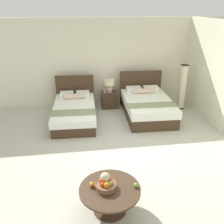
{
  "coord_description": "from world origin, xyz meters",
  "views": [
    {
      "loc": [
        -0.91,
        -4.81,
        3.09
      ],
      "look_at": [
        -0.16,
        0.5,
        0.72
      ],
      "focal_mm": 39.08,
      "sensor_mm": 36.0,
      "label": 1
    }
  ],
  "objects_px": {
    "bed_near_window": "(75,111)",
    "nightstand": "(110,100)",
    "fruit_bowl": "(106,183)",
    "coffee_table": "(110,194)",
    "floor_lamp_corner": "(182,87)",
    "bed_near_corner": "(147,106)",
    "loose_orange": "(92,184)",
    "vase": "(105,91)",
    "table_lamp": "(109,84)",
    "loose_apple": "(136,185)"
  },
  "relations": [
    {
      "from": "bed_near_window",
      "to": "nightstand",
      "type": "bearing_deg",
      "value": 34.82
    },
    {
      "from": "nightstand",
      "to": "fruit_bowl",
      "type": "xyz_separation_m",
      "value": [
        -0.64,
        -4.33,
        0.27
      ]
    },
    {
      "from": "coffee_table",
      "to": "floor_lamp_corner",
      "type": "distance_m",
      "value": 4.89
    },
    {
      "from": "bed_near_corner",
      "to": "loose_orange",
      "type": "relative_size",
      "value": 26.48
    },
    {
      "from": "coffee_table",
      "to": "floor_lamp_corner",
      "type": "relative_size",
      "value": 0.69
    },
    {
      "from": "vase",
      "to": "fruit_bowl",
      "type": "xyz_separation_m",
      "value": [
        -0.48,
        -4.29,
        -0.06
      ]
    },
    {
      "from": "bed_near_window",
      "to": "coffee_table",
      "type": "xyz_separation_m",
      "value": [
        0.56,
        -3.58,
        0.06
      ]
    },
    {
      "from": "table_lamp",
      "to": "loose_apple",
      "type": "xyz_separation_m",
      "value": [
        -0.16,
        -4.41,
        -0.31
      ]
    },
    {
      "from": "fruit_bowl",
      "to": "coffee_table",
      "type": "bearing_deg",
      "value": -31.51
    },
    {
      "from": "bed_near_window",
      "to": "nightstand",
      "type": "distance_m",
      "value": 1.38
    },
    {
      "from": "vase",
      "to": "loose_orange",
      "type": "height_order",
      "value": "vase"
    },
    {
      "from": "loose_apple",
      "to": "coffee_table",
      "type": "bearing_deg",
      "value": 177.08
    },
    {
      "from": "table_lamp",
      "to": "loose_apple",
      "type": "bearing_deg",
      "value": -92.1
    },
    {
      "from": "table_lamp",
      "to": "coffee_table",
      "type": "xyz_separation_m",
      "value": [
        -0.58,
        -4.39,
        -0.45
      ]
    },
    {
      "from": "bed_near_corner",
      "to": "fruit_bowl",
      "type": "relative_size",
      "value": 6.34
    },
    {
      "from": "nightstand",
      "to": "fruit_bowl",
      "type": "height_order",
      "value": "fruit_bowl"
    },
    {
      "from": "floor_lamp_corner",
      "to": "vase",
      "type": "bearing_deg",
      "value": 171.2
    },
    {
      "from": "nightstand",
      "to": "floor_lamp_corner",
      "type": "xyz_separation_m",
      "value": [
        2.27,
        -0.41,
        0.46
      ]
    },
    {
      "from": "vase",
      "to": "coffee_table",
      "type": "height_order",
      "value": "vase"
    },
    {
      "from": "bed_near_corner",
      "to": "vase",
      "type": "relative_size",
      "value": 13.94
    },
    {
      "from": "loose_apple",
      "to": "vase",
      "type": "bearing_deg",
      "value": 89.88
    },
    {
      "from": "nightstand",
      "to": "fruit_bowl",
      "type": "relative_size",
      "value": 1.51
    },
    {
      "from": "loose_apple",
      "to": "floor_lamp_corner",
      "type": "bearing_deg",
      "value": 58.56
    },
    {
      "from": "bed_near_window",
      "to": "fruit_bowl",
      "type": "relative_size",
      "value": 6.52
    },
    {
      "from": "nightstand",
      "to": "table_lamp",
      "type": "height_order",
      "value": "table_lamp"
    },
    {
      "from": "loose_apple",
      "to": "loose_orange",
      "type": "relative_size",
      "value": 0.87
    },
    {
      "from": "bed_near_window",
      "to": "coffee_table",
      "type": "height_order",
      "value": "bed_near_window"
    },
    {
      "from": "bed_near_corner",
      "to": "coffee_table",
      "type": "distance_m",
      "value": 3.92
    },
    {
      "from": "floor_lamp_corner",
      "to": "bed_near_corner",
      "type": "bearing_deg",
      "value": -163.01
    },
    {
      "from": "vase",
      "to": "table_lamp",
      "type": "bearing_deg",
      "value": 21.41
    },
    {
      "from": "nightstand",
      "to": "loose_apple",
      "type": "xyz_separation_m",
      "value": [
        -0.16,
        -4.39,
        0.22
      ]
    },
    {
      "from": "table_lamp",
      "to": "floor_lamp_corner",
      "type": "distance_m",
      "value": 2.31
    },
    {
      "from": "table_lamp",
      "to": "fruit_bowl",
      "type": "bearing_deg",
      "value": -98.3
    },
    {
      "from": "table_lamp",
      "to": "loose_apple",
      "type": "distance_m",
      "value": 4.42
    },
    {
      "from": "bed_near_corner",
      "to": "loose_orange",
      "type": "distance_m",
      "value": 3.97
    },
    {
      "from": "vase",
      "to": "loose_apple",
      "type": "xyz_separation_m",
      "value": [
        -0.01,
        -4.35,
        -0.11
      ]
    },
    {
      "from": "coffee_table",
      "to": "loose_orange",
      "type": "distance_m",
      "value": 0.33
    },
    {
      "from": "nightstand",
      "to": "loose_apple",
      "type": "distance_m",
      "value": 4.4
    },
    {
      "from": "bed_near_window",
      "to": "bed_near_corner",
      "type": "xyz_separation_m",
      "value": [
        2.16,
        -0.01,
        0.04
      ]
    },
    {
      "from": "bed_near_corner",
      "to": "coffee_table",
      "type": "xyz_separation_m",
      "value": [
        -1.6,
        -3.58,
        0.02
      ]
    },
    {
      "from": "nightstand",
      "to": "table_lamp",
      "type": "bearing_deg",
      "value": 90.0
    },
    {
      "from": "vase",
      "to": "floor_lamp_corner",
      "type": "xyz_separation_m",
      "value": [
        2.42,
        -0.37,
        0.13
      ]
    },
    {
      "from": "bed_near_corner",
      "to": "nightstand",
      "type": "xyz_separation_m",
      "value": [
        -1.03,
        0.79,
        -0.06
      ]
    },
    {
      "from": "vase",
      "to": "loose_apple",
      "type": "relative_size",
      "value": 2.19
    },
    {
      "from": "bed_near_window",
      "to": "nightstand",
      "type": "relative_size",
      "value": 4.33
    },
    {
      "from": "bed_near_window",
      "to": "table_lamp",
      "type": "distance_m",
      "value": 1.48
    },
    {
      "from": "loose_apple",
      "to": "nightstand",
      "type": "bearing_deg",
      "value": 87.89
    },
    {
      "from": "coffee_table",
      "to": "vase",
      "type": "bearing_deg",
      "value": 84.43
    },
    {
      "from": "floor_lamp_corner",
      "to": "nightstand",
      "type": "bearing_deg",
      "value": 169.64
    },
    {
      "from": "nightstand",
      "to": "coffee_table",
      "type": "height_order",
      "value": "nightstand"
    }
  ]
}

